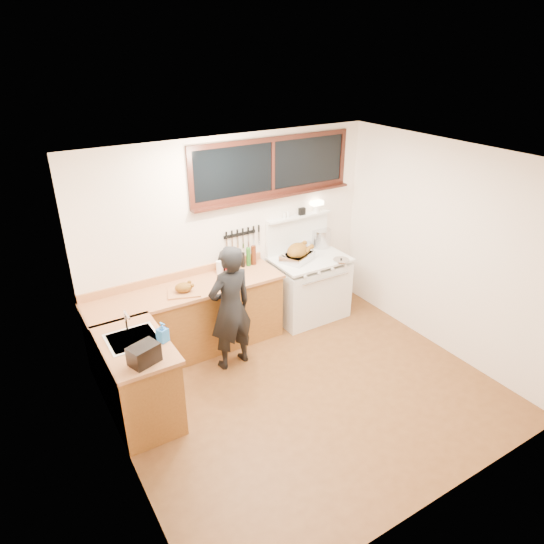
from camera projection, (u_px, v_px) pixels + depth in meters
ground_plane at (307, 393)px, 5.50m from camera, size 4.00×3.50×0.02m
room_shell at (313, 259)px, 4.78m from camera, size 4.10×3.60×2.65m
counter_back at (189, 320)px, 6.03m from camera, size 2.44×0.64×1.00m
counter_left at (138, 380)px, 4.97m from camera, size 0.64×1.09×0.90m
sink_unit at (133, 343)px, 4.87m from camera, size 0.50×0.45×0.37m
vintage_stove at (309, 286)px, 6.84m from camera, size 1.02×0.74×1.59m
back_window at (273, 173)px, 6.20m from camera, size 2.32×0.13×0.77m
left_doorway at (139, 409)px, 3.66m from camera, size 0.02×1.04×2.17m
knife_strip at (241, 235)px, 6.31m from camera, size 0.52×0.03×0.28m
man at (231, 308)px, 5.65m from camera, size 0.61×0.44×1.56m
soap_bottle at (162, 332)px, 4.77m from camera, size 0.12×0.13×0.21m
toaster at (144, 354)px, 4.45m from camera, size 0.32×0.26×0.19m
cutting_board at (184, 289)px, 5.70m from camera, size 0.45×0.39×0.14m
roast_turkey at (298, 254)px, 6.53m from camera, size 0.52×0.47×0.25m
stockpot at (321, 238)px, 6.97m from camera, size 0.31×0.31×0.26m
saucepan at (305, 246)px, 6.88m from camera, size 0.17×0.28×0.12m
pot_lid at (341, 260)px, 6.56m from camera, size 0.24×0.24×0.04m
coffee_tin at (230, 269)px, 6.14m from camera, size 0.11×0.09×0.16m
pitcher at (220, 267)px, 6.18m from camera, size 0.11×0.11×0.17m
bottle_cluster at (239, 259)px, 6.31m from camera, size 0.48×0.07×0.30m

